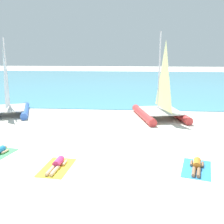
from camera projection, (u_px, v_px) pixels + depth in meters
ground_plane at (118, 112)px, 20.41m from camera, size 120.00×120.00×0.00m
ocean_water at (126, 81)px, 40.30m from camera, size 120.00×40.00×0.05m
sailboat_red at (161, 106)px, 18.27m from camera, size 3.91×5.13×5.97m
sailboat_blue at (9, 104)px, 19.20m from camera, size 4.06×4.96×5.58m
towel_middle at (57, 167)px, 10.62m from camera, size 1.26×1.99×0.01m
sunbather_middle at (57, 164)px, 10.66m from camera, size 0.58×1.57×0.30m
towel_right at (196, 169)px, 10.50m from camera, size 1.55×2.12×0.01m
sunbather_right at (197, 165)px, 10.53m from camera, size 0.78×1.55×0.30m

